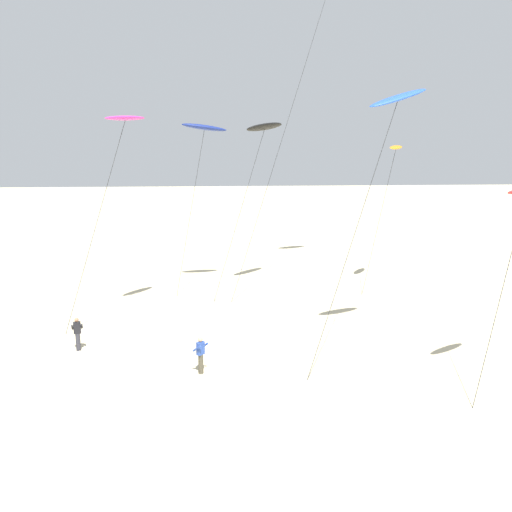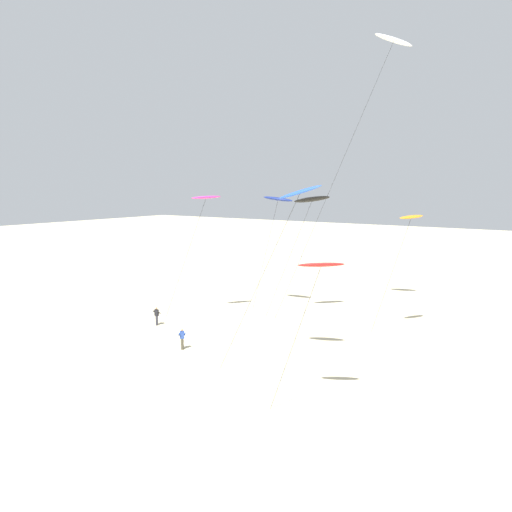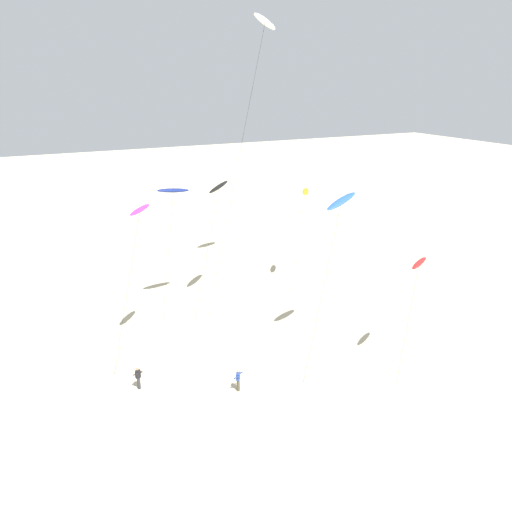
{
  "view_description": "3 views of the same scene",
  "coord_description": "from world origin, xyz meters",
  "px_view_note": "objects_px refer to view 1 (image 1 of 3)",
  "views": [
    {
      "loc": [
        -2.11,
        -14.89,
        9.6
      ],
      "look_at": [
        0.16,
        11.34,
        4.21
      ],
      "focal_mm": 35.96,
      "sensor_mm": 36.0,
      "label": 1
    },
    {
      "loc": [
        19.59,
        -17.21,
        12.13
      ],
      "look_at": [
        -1.43,
        14.58,
        6.27
      ],
      "focal_mm": 30.74,
      "sensor_mm": 36.0,
      "label": 2
    },
    {
      "loc": [
        -13.41,
        -18.52,
        19.96
      ],
      "look_at": [
        0.76,
        10.69,
        7.82
      ],
      "focal_mm": 33.11,
      "sensor_mm": 36.0,
      "label": 3
    }
  ],
  "objects_px": {
    "kite_blue": "(397,100)",
    "kite_orange": "(396,149)",
    "kite_navy": "(204,128)",
    "kite_flyer_middle": "(201,354)",
    "kite_black": "(265,127)",
    "kite_flyer_nearest": "(77,333)",
    "kite_magenta": "(125,120)"
  },
  "relations": [
    {
      "from": "kite_blue",
      "to": "kite_orange",
      "type": "bearing_deg",
      "value": 69.91
    },
    {
      "from": "kite_navy",
      "to": "kite_flyer_middle",
      "type": "bearing_deg",
      "value": -90.81
    },
    {
      "from": "kite_navy",
      "to": "kite_orange",
      "type": "relative_size",
      "value": 1.14
    },
    {
      "from": "kite_black",
      "to": "kite_blue",
      "type": "bearing_deg",
      "value": -67.58
    },
    {
      "from": "kite_navy",
      "to": "kite_flyer_middle",
      "type": "height_order",
      "value": "kite_navy"
    },
    {
      "from": "kite_orange",
      "to": "kite_flyer_middle",
      "type": "relative_size",
      "value": 6.05
    },
    {
      "from": "kite_flyer_middle",
      "to": "kite_orange",
      "type": "bearing_deg",
      "value": 45.46
    },
    {
      "from": "kite_black",
      "to": "kite_orange",
      "type": "bearing_deg",
      "value": 0.22
    },
    {
      "from": "kite_black",
      "to": "kite_flyer_nearest",
      "type": "height_order",
      "value": "kite_black"
    },
    {
      "from": "kite_black",
      "to": "kite_flyer_nearest",
      "type": "bearing_deg",
      "value": -135.3
    },
    {
      "from": "kite_magenta",
      "to": "kite_flyer_nearest",
      "type": "height_order",
      "value": "kite_magenta"
    },
    {
      "from": "kite_navy",
      "to": "kite_flyer_nearest",
      "type": "height_order",
      "value": "kite_navy"
    },
    {
      "from": "kite_flyer_middle",
      "to": "kite_flyer_nearest",
      "type": "bearing_deg",
      "value": 152.14
    },
    {
      "from": "kite_blue",
      "to": "kite_flyer_middle",
      "type": "distance_m",
      "value": 14.2
    },
    {
      "from": "kite_flyer_middle",
      "to": "kite_magenta",
      "type": "bearing_deg",
      "value": 117.06
    },
    {
      "from": "kite_magenta",
      "to": "kite_black",
      "type": "bearing_deg",
      "value": 33.87
    },
    {
      "from": "kite_navy",
      "to": "kite_flyer_middle",
      "type": "xyz_separation_m",
      "value": [
        -0.19,
        -13.77,
        -10.21
      ]
    },
    {
      "from": "kite_magenta",
      "to": "kite_flyer_nearest",
      "type": "xyz_separation_m",
      "value": [
        -2.05,
        -4.63,
        -10.38
      ]
    },
    {
      "from": "kite_black",
      "to": "kite_magenta",
      "type": "distance_m",
      "value": 9.81
    },
    {
      "from": "kite_blue",
      "to": "kite_flyer_nearest",
      "type": "height_order",
      "value": "kite_blue"
    },
    {
      "from": "kite_navy",
      "to": "kite_flyer_nearest",
      "type": "xyz_separation_m",
      "value": [
        -6.24,
        -10.57,
        -10.21
      ]
    },
    {
      "from": "kite_black",
      "to": "kite_magenta",
      "type": "bearing_deg",
      "value": -146.13
    },
    {
      "from": "kite_flyer_nearest",
      "to": "kite_flyer_middle",
      "type": "xyz_separation_m",
      "value": [
        6.05,
        -3.2,
        0.0
      ]
    },
    {
      "from": "kite_magenta",
      "to": "kite_navy",
      "type": "bearing_deg",
      "value": 54.8
    },
    {
      "from": "kite_flyer_nearest",
      "to": "kite_flyer_middle",
      "type": "relative_size",
      "value": 1.0
    },
    {
      "from": "kite_flyer_nearest",
      "to": "kite_navy",
      "type": "bearing_deg",
      "value": 59.43
    },
    {
      "from": "kite_orange",
      "to": "kite_flyer_middle",
      "type": "xyz_separation_m",
      "value": [
        -13.11,
        -13.32,
        -8.86
      ]
    },
    {
      "from": "kite_navy",
      "to": "kite_black",
      "type": "bearing_deg",
      "value": -6.87
    },
    {
      "from": "kite_black",
      "to": "kite_blue",
      "type": "xyz_separation_m",
      "value": [
        4.74,
        -11.5,
        0.68
      ]
    },
    {
      "from": "kite_orange",
      "to": "kite_magenta",
      "type": "height_order",
      "value": "kite_magenta"
    },
    {
      "from": "kite_magenta",
      "to": "kite_flyer_middle",
      "type": "height_order",
      "value": "kite_magenta"
    },
    {
      "from": "kite_magenta",
      "to": "kite_blue",
      "type": "distance_m",
      "value": 14.24
    }
  ]
}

